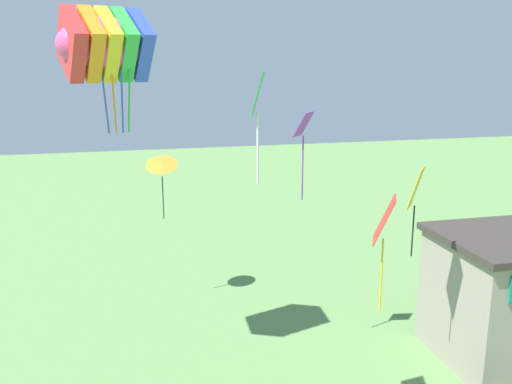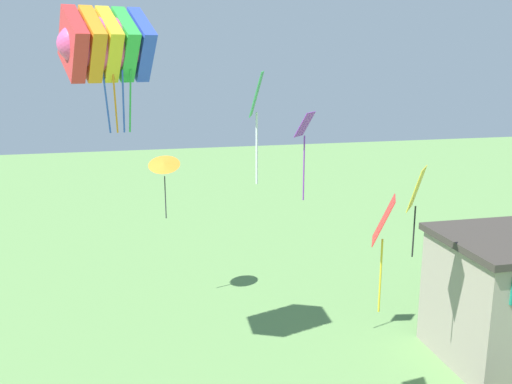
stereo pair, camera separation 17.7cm
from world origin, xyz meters
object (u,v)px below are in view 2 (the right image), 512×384
object	(u,v)px
kite_purple_streamer	(304,138)
kite_rainbow_parafoil	(107,44)
kite_red_diamond	(383,230)
kite_orange_delta	(164,165)
kite_green_diamond	(257,106)
kite_yellow_diamond	(416,194)

from	to	relation	value
kite_purple_streamer	kite_rainbow_parafoil	bearing A→B (deg)	177.21
kite_rainbow_parafoil	kite_red_diamond	world-z (taller)	kite_rainbow_parafoil
kite_orange_delta	kite_green_diamond	size ratio (longest dim) A/B	1.03
kite_orange_delta	kite_green_diamond	xyz separation A→B (m)	(1.50, -10.88, 3.36)
kite_orange_delta	kite_yellow_diamond	bearing A→B (deg)	-51.39
kite_red_diamond	kite_green_diamond	bearing A→B (deg)	163.60
kite_rainbow_parafoil	kite_yellow_diamond	distance (m)	10.41
kite_orange_delta	kite_green_diamond	world-z (taller)	kite_green_diamond
kite_purple_streamer	kite_green_diamond	world-z (taller)	kite_green_diamond
kite_red_diamond	kite_purple_streamer	xyz separation A→B (m)	(-0.14, 5.90, 1.44)
kite_yellow_diamond	kite_green_diamond	world-z (taller)	kite_green_diamond
kite_rainbow_parafoil	kite_orange_delta	world-z (taller)	kite_rainbow_parafoil
kite_green_diamond	kite_orange_delta	bearing A→B (deg)	97.84
kite_rainbow_parafoil	kite_yellow_diamond	bearing A→B (deg)	-19.60
kite_rainbow_parafoil	kite_orange_delta	size ratio (longest dim) A/B	1.40
kite_red_diamond	kite_rainbow_parafoil	bearing A→B (deg)	135.78
kite_green_diamond	kite_purple_streamer	bearing A→B (deg)	60.89
kite_red_diamond	kite_green_diamond	world-z (taller)	kite_green_diamond
kite_red_diamond	kite_purple_streamer	bearing A→B (deg)	91.38
kite_yellow_diamond	kite_red_diamond	distance (m)	3.94
kite_orange_delta	kite_green_diamond	bearing A→B (deg)	-82.16
kite_red_diamond	kite_purple_streamer	size ratio (longest dim) A/B	0.98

